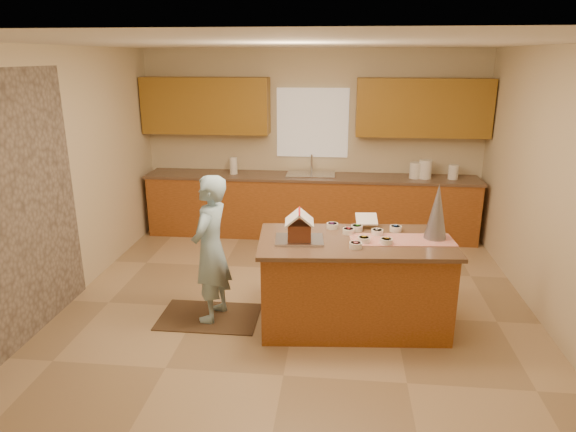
% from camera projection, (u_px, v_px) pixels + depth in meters
% --- Properties ---
extents(floor, '(5.50, 5.50, 0.00)m').
position_uv_depth(floor, '(295.00, 312.00, 5.41)').
color(floor, tan).
rests_on(floor, ground).
extents(ceiling, '(5.50, 5.50, 0.00)m').
position_uv_depth(ceiling, '(297.00, 43.00, 4.60)').
color(ceiling, silver).
rests_on(ceiling, floor).
extents(wall_back, '(5.50, 5.50, 0.00)m').
position_uv_depth(wall_back, '(312.00, 143.00, 7.62)').
color(wall_back, beige).
rests_on(wall_back, floor).
extents(wall_front, '(5.50, 5.50, 0.00)m').
position_uv_depth(wall_front, '(244.00, 333.00, 2.40)').
color(wall_front, beige).
rests_on(wall_front, floor).
extents(wall_left, '(5.50, 5.50, 0.00)m').
position_uv_depth(wall_left, '(54.00, 182.00, 5.25)').
color(wall_left, beige).
rests_on(wall_left, floor).
extents(wall_right, '(5.50, 5.50, 0.00)m').
position_uv_depth(wall_right, '(563.00, 195.00, 4.76)').
color(wall_right, beige).
rests_on(wall_right, floor).
extents(stone_accent, '(0.00, 2.50, 2.50)m').
position_uv_depth(stone_accent, '(10.00, 214.00, 4.52)').
color(stone_accent, gray).
rests_on(stone_accent, wall_left).
extents(window_curtain, '(1.05, 0.03, 1.00)m').
position_uv_depth(window_curtain, '(313.00, 123.00, 7.50)').
color(window_curtain, white).
rests_on(window_curtain, wall_back).
extents(back_counter_base, '(4.80, 0.60, 0.88)m').
position_uv_depth(back_counter_base, '(310.00, 207.00, 7.60)').
color(back_counter_base, '#9C5220').
rests_on(back_counter_base, floor).
extents(back_counter_top, '(4.85, 0.63, 0.04)m').
position_uv_depth(back_counter_top, '(311.00, 177.00, 7.47)').
color(back_counter_top, brown).
rests_on(back_counter_top, back_counter_base).
extents(upper_cabinet_left, '(1.85, 0.35, 0.80)m').
position_uv_depth(upper_cabinet_left, '(206.00, 106.00, 7.43)').
color(upper_cabinet_left, olive).
rests_on(upper_cabinet_left, wall_back).
extents(upper_cabinet_right, '(1.85, 0.35, 0.80)m').
position_uv_depth(upper_cabinet_right, '(423.00, 108.00, 7.13)').
color(upper_cabinet_right, olive).
rests_on(upper_cabinet_right, wall_back).
extents(sink, '(0.70, 0.45, 0.12)m').
position_uv_depth(sink, '(311.00, 178.00, 7.47)').
color(sink, silver).
rests_on(sink, back_counter_top).
extents(faucet, '(0.03, 0.03, 0.28)m').
position_uv_depth(faucet, '(312.00, 164.00, 7.59)').
color(faucet, silver).
rests_on(faucet, back_counter_top).
extents(island_base, '(1.84, 1.03, 0.87)m').
position_uv_depth(island_base, '(354.00, 285.00, 5.04)').
color(island_base, '#9C5220').
rests_on(island_base, floor).
extents(island_top, '(1.93, 1.12, 0.04)m').
position_uv_depth(island_top, '(355.00, 242.00, 4.91)').
color(island_top, brown).
rests_on(island_top, island_base).
extents(table_runner, '(1.01, 0.44, 0.01)m').
position_uv_depth(table_runner, '(402.00, 240.00, 4.89)').
color(table_runner, red).
rests_on(table_runner, island_top).
extents(baking_tray, '(0.48, 0.37, 0.02)m').
position_uv_depth(baking_tray, '(299.00, 240.00, 4.86)').
color(baking_tray, silver).
rests_on(baking_tray, island_top).
extents(cookbook, '(0.23, 0.19, 0.09)m').
position_uv_depth(cookbook, '(366.00, 219.00, 5.23)').
color(cookbook, white).
rests_on(cookbook, island_top).
extents(tinsel_tree, '(0.23, 0.23, 0.54)m').
position_uv_depth(tinsel_tree, '(437.00, 212.00, 4.85)').
color(tinsel_tree, '#AAABB6').
rests_on(tinsel_tree, island_top).
extents(rug, '(1.02, 0.66, 0.01)m').
position_uv_depth(rug, '(209.00, 317.00, 5.30)').
color(rug, black).
rests_on(rug, floor).
extents(boy, '(0.46, 0.60, 1.50)m').
position_uv_depth(boy, '(211.00, 249.00, 5.07)').
color(boy, '#92BCD0').
rests_on(boy, rug).
extents(canister_a, '(0.16, 0.16, 0.22)m').
position_uv_depth(canister_a, '(415.00, 170.00, 7.28)').
color(canister_a, white).
rests_on(canister_a, back_counter_top).
extents(canister_b, '(0.18, 0.18, 0.27)m').
position_uv_depth(canister_b, '(425.00, 169.00, 7.26)').
color(canister_b, white).
rests_on(canister_b, back_counter_top).
extents(canister_c, '(0.14, 0.14, 0.20)m').
position_uv_depth(canister_c, '(453.00, 172.00, 7.23)').
color(canister_c, white).
rests_on(canister_c, back_counter_top).
extents(paper_towel, '(0.11, 0.11, 0.24)m').
position_uv_depth(paper_towel, '(234.00, 166.00, 7.54)').
color(paper_towel, white).
rests_on(paper_towel, back_counter_top).
extents(gingerbread_house, '(0.29, 0.30, 0.28)m').
position_uv_depth(gingerbread_house, '(299.00, 228.00, 4.83)').
color(gingerbread_house, maroon).
rests_on(gingerbread_house, baking_tray).
extents(candy_bowls, '(0.75, 0.66, 0.05)m').
position_uv_depth(candy_bowls, '(364.00, 234.00, 4.98)').
color(candy_bowls, blue).
rests_on(candy_bowls, island_top).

